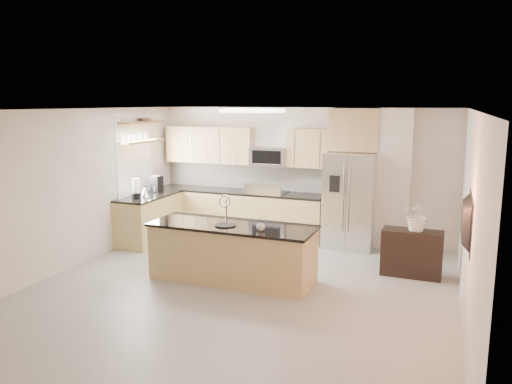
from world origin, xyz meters
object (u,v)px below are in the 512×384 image
at_px(refrigerator, 350,200).
at_px(credenza, 412,253).
at_px(microwave, 270,157).
at_px(island, 232,252).
at_px(bowl, 145,119).
at_px(range, 267,215).
at_px(television, 462,221).
at_px(flower_vase, 419,207).
at_px(coffee_maker, 157,184).
at_px(blender, 136,190).
at_px(kettle, 145,192).
at_px(platter, 225,225).
at_px(cup, 261,227).

xyz_separation_m(refrigerator, credenza, (1.22, -1.27, -0.52)).
bearing_deg(microwave, credenza, -26.49).
distance_m(island, bowl, 3.63).
height_order(refrigerator, island, refrigerator).
distance_m(range, television, 4.78).
xyz_separation_m(microwave, flower_vase, (2.95, -1.45, -0.51)).
bearing_deg(coffee_maker, credenza, -6.67).
relative_size(microwave, blender, 1.96).
xyz_separation_m(blender, kettle, (0.05, 0.21, -0.07)).
height_order(island, blender, blender).
bearing_deg(coffee_maker, platter, -38.43).
xyz_separation_m(range, kettle, (-2.02, -1.27, 0.55)).
bearing_deg(bowl, refrigerator, 11.40).
distance_m(credenza, blender, 5.01).
bearing_deg(island, blender, 157.76).
distance_m(range, flower_vase, 3.30).
distance_m(range, platter, 2.65).
bearing_deg(coffee_maker, microwave, 22.20).
xyz_separation_m(refrigerator, television, (1.85, -3.07, 0.46)).
bearing_deg(bowl, credenza, -5.32).
bearing_deg(blender, kettle, 76.52).
height_order(range, refrigerator, refrigerator).
distance_m(range, bowl, 3.06).
height_order(refrigerator, platter, refrigerator).
bearing_deg(kettle, range, 32.06).
distance_m(blender, bowl, 1.45).
distance_m(range, kettle, 2.45).
relative_size(refrigerator, platter, 5.52).
xyz_separation_m(platter, blender, (-2.34, 1.13, 0.20)).
bearing_deg(range, coffee_maker, -160.77).
height_order(island, cup, island).
height_order(range, coffee_maker, coffee_maker).
xyz_separation_m(range, credenza, (2.88, -1.31, -0.11)).
height_order(refrigerator, credenza, refrigerator).
bearing_deg(credenza, microwave, 154.84).
distance_m(cup, kettle, 3.22).
relative_size(blender, flower_vase, 0.50).
height_order(cup, bowl, bowl).
bearing_deg(blender, bowl, 105.25).
distance_m(refrigerator, blender, 4.00).
distance_m(bowl, flower_vase, 5.37).
distance_m(island, coffee_maker, 3.06).
bearing_deg(cup, credenza, 34.17).
bearing_deg(cup, kettle, 153.87).
distance_m(coffee_maker, flower_vase, 5.08).
bearing_deg(island, range, 98.21).
bearing_deg(microwave, range, -90.00).
bearing_deg(flower_vase, cup, -146.86).
height_order(range, credenza, range).
bearing_deg(coffee_maker, kettle, -82.58).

